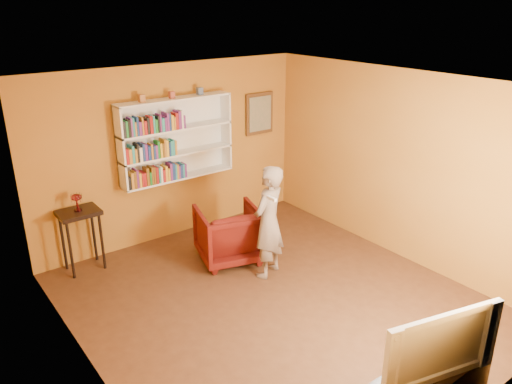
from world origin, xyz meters
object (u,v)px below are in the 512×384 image
bookshelf (175,139)px  ruby_lustre (77,199)px  television (433,340)px  person (268,222)px  console_table (80,221)px  armchair (229,234)px

bookshelf → ruby_lustre: bookshelf is taller
bookshelf → television: bookshelf is taller
ruby_lustre → person: (1.96, -1.67, -0.27)m
console_table → ruby_lustre: bearing=-76.0°
bookshelf → person: bookshelf is taller
armchair → person: bearing=121.9°
console_table → ruby_lustre: size_ratio=3.69×
television → bookshelf: bearing=103.2°
bookshelf → console_table: bearing=-174.3°
console_table → television: television is taller
ruby_lustre → person: bearing=-40.4°
bookshelf → console_table: 1.83m
ruby_lustre → person: size_ratio=0.15×
television → armchair: bearing=100.0°
bookshelf → armchair: (0.17, -1.15, -1.19)m
armchair → television: television is taller
television → console_table: bearing=122.9°
armchair → person: 0.80m
armchair → person: (0.19, -0.68, 0.38)m
bookshelf → person: (0.36, -1.83, -0.81)m
person → television: size_ratio=1.35×
console_table → armchair: console_table is taller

